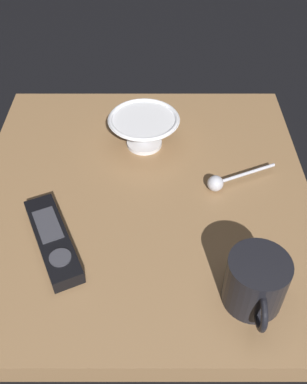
% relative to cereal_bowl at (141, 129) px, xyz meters
% --- Properties ---
extents(ground_plane, '(6.00, 6.00, 0.00)m').
position_rel_cereal_bowl_xyz_m(ground_plane, '(0.00, -0.13, -0.08)').
color(ground_plane, black).
extents(table, '(0.59, 0.63, 0.04)m').
position_rel_cereal_bowl_xyz_m(table, '(0.00, -0.13, -0.06)').
color(table, '#936D47').
rests_on(table, ground).
extents(cereal_bowl, '(0.14, 0.14, 0.06)m').
position_rel_cereal_bowl_xyz_m(cereal_bowl, '(0.00, 0.00, 0.00)').
color(cereal_bowl, silver).
rests_on(cereal_bowl, table).
extents(coffee_mug, '(0.08, 0.11, 0.08)m').
position_rel_cereal_bowl_xyz_m(coffee_mug, '(0.16, -0.35, 0.00)').
color(coffee_mug, black).
rests_on(coffee_mug, table).
extents(teaspoon, '(0.13, 0.07, 0.03)m').
position_rel_cereal_bowl_xyz_m(teaspoon, '(0.14, -0.12, -0.02)').
color(teaspoon, silver).
rests_on(teaspoon, table).
extents(tv_remote_near, '(0.12, 0.18, 0.03)m').
position_rel_cereal_bowl_xyz_m(tv_remote_near, '(-0.14, -0.25, -0.02)').
color(tv_remote_near, black).
rests_on(tv_remote_near, table).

